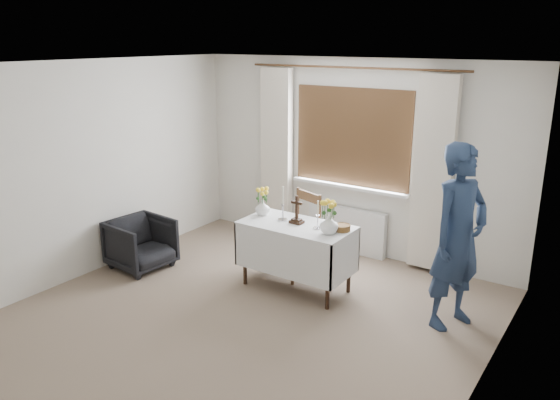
{
  "coord_description": "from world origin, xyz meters",
  "views": [
    {
      "loc": [
        3.07,
        -3.68,
        2.73
      ],
      "look_at": [
        -0.03,
        0.9,
        1.08
      ],
      "focal_mm": 35.0,
      "sensor_mm": 36.0,
      "label": 1
    }
  ],
  "objects_px": {
    "wooden_cross": "(297,210)",
    "flower_vase_left": "(263,208)",
    "altar_table": "(296,257)",
    "wooden_chair": "(295,235)",
    "person": "(458,237)",
    "flower_vase_right": "(329,224)",
    "armchair": "(141,244)"
  },
  "relations": [
    {
      "from": "flower_vase_right",
      "to": "armchair",
      "type": "bearing_deg",
      "value": -167.26
    },
    {
      "from": "altar_table",
      "to": "wooden_chair",
      "type": "height_order",
      "value": "wooden_chair"
    },
    {
      "from": "person",
      "to": "wooden_cross",
      "type": "distance_m",
      "value": 1.73
    },
    {
      "from": "armchair",
      "to": "person",
      "type": "bearing_deg",
      "value": -73.04
    },
    {
      "from": "wooden_chair",
      "to": "altar_table",
      "type": "bearing_deg",
      "value": -37.33
    },
    {
      "from": "wooden_chair",
      "to": "wooden_cross",
      "type": "height_order",
      "value": "wooden_cross"
    },
    {
      "from": "altar_table",
      "to": "person",
      "type": "relative_size",
      "value": 0.68
    },
    {
      "from": "altar_table",
      "to": "wooden_cross",
      "type": "distance_m",
      "value": 0.54
    },
    {
      "from": "altar_table",
      "to": "person",
      "type": "height_order",
      "value": "person"
    },
    {
      "from": "armchair",
      "to": "flower_vase_left",
      "type": "bearing_deg",
      "value": -60.17
    },
    {
      "from": "altar_table",
      "to": "armchair",
      "type": "bearing_deg",
      "value": -162.91
    },
    {
      "from": "altar_table",
      "to": "person",
      "type": "xyz_separation_m",
      "value": [
        1.7,
        0.2,
        0.53
      ]
    },
    {
      "from": "altar_table",
      "to": "wooden_chair",
      "type": "distance_m",
      "value": 0.39
    },
    {
      "from": "altar_table",
      "to": "flower_vase_right",
      "type": "bearing_deg",
      "value": -7.2
    },
    {
      "from": "flower_vase_left",
      "to": "flower_vase_right",
      "type": "xyz_separation_m",
      "value": [
        0.94,
        -0.12,
        0.01
      ]
    },
    {
      "from": "flower_vase_left",
      "to": "altar_table",
      "type": "bearing_deg",
      "value": -7.34
    },
    {
      "from": "armchair",
      "to": "flower_vase_right",
      "type": "xyz_separation_m",
      "value": [
        2.31,
        0.52,
        0.55
      ]
    },
    {
      "from": "wooden_cross",
      "to": "wooden_chair",
      "type": "bearing_deg",
      "value": 125.84
    },
    {
      "from": "wooden_cross",
      "to": "flower_vase_left",
      "type": "xyz_separation_m",
      "value": [
        -0.49,
        0.03,
        -0.07
      ]
    },
    {
      "from": "flower_vase_right",
      "to": "wooden_chair",
      "type": "bearing_deg",
      "value": 150.51
    },
    {
      "from": "person",
      "to": "flower_vase_left",
      "type": "relative_size",
      "value": 10.38
    },
    {
      "from": "wooden_chair",
      "to": "person",
      "type": "xyz_separation_m",
      "value": [
        1.91,
        -0.11,
        0.41
      ]
    },
    {
      "from": "person",
      "to": "altar_table",
      "type": "bearing_deg",
      "value": 119.98
    },
    {
      "from": "wooden_chair",
      "to": "armchair",
      "type": "xyz_separation_m",
      "value": [
        -1.67,
        -0.89,
        -0.19
      ]
    },
    {
      "from": "armchair",
      "to": "person",
      "type": "xyz_separation_m",
      "value": [
        3.58,
        0.77,
        0.6
      ]
    },
    {
      "from": "armchair",
      "to": "flower_vase_left",
      "type": "distance_m",
      "value": 1.61
    },
    {
      "from": "flower_vase_left",
      "to": "wooden_chair",
      "type": "bearing_deg",
      "value": 39.46
    },
    {
      "from": "wooden_cross",
      "to": "flower_vase_right",
      "type": "xyz_separation_m",
      "value": [
        0.45,
        -0.09,
        -0.06
      ]
    },
    {
      "from": "altar_table",
      "to": "flower_vase_left",
      "type": "bearing_deg",
      "value": 172.66
    },
    {
      "from": "armchair",
      "to": "flower_vase_right",
      "type": "bearing_deg",
      "value": -72.51
    },
    {
      "from": "altar_table",
      "to": "flower_vase_right",
      "type": "relative_size",
      "value": 6.06
    },
    {
      "from": "person",
      "to": "flower_vase_right",
      "type": "bearing_deg",
      "value": 124.61
    }
  ]
}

